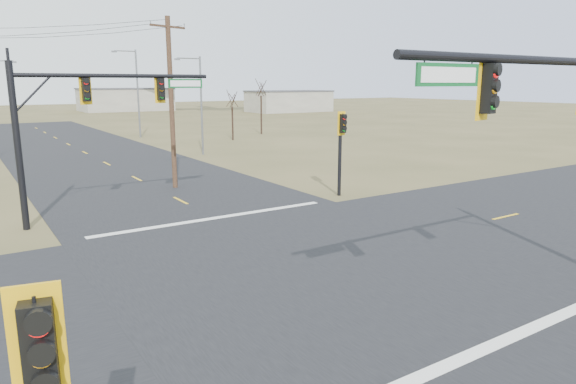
% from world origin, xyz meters
% --- Properties ---
extents(ground, '(320.00, 320.00, 0.00)m').
position_xyz_m(ground, '(0.00, 0.00, 0.00)').
color(ground, brown).
rests_on(ground, ground).
extents(road_ew, '(160.00, 14.00, 0.02)m').
position_xyz_m(road_ew, '(0.00, 0.00, 0.01)').
color(road_ew, black).
rests_on(road_ew, ground).
extents(road_ns, '(14.00, 160.00, 0.02)m').
position_xyz_m(road_ns, '(0.00, 0.00, 0.01)').
color(road_ns, black).
rests_on(road_ns, ground).
extents(stop_bar_near, '(12.00, 0.40, 0.01)m').
position_xyz_m(stop_bar_near, '(0.00, -7.50, 0.03)').
color(stop_bar_near, silver).
rests_on(stop_bar_near, road_ns).
extents(stop_bar_far, '(12.00, 0.40, 0.01)m').
position_xyz_m(stop_bar_far, '(0.00, 7.50, 0.03)').
color(stop_bar_far, silver).
rests_on(stop_bar_far, road_ns).
extents(mast_arm_far, '(9.06, 0.48, 7.34)m').
position_xyz_m(mast_arm_far, '(-4.97, 10.40, 5.29)').
color(mast_arm_far, black).
rests_on(mast_arm_far, ground).
extents(pedestal_signal_ne, '(0.58, 0.52, 4.89)m').
position_xyz_m(pedestal_signal_ne, '(8.28, 8.20, 3.49)').
color(pedestal_signal_ne, black).
rests_on(pedestal_signal_ne, ground).
extents(utility_pole_near, '(2.42, 0.90, 10.26)m').
position_xyz_m(utility_pole_near, '(1.11, 15.70, 5.31)').
color(utility_pole_near, '#4D3221').
rests_on(utility_pole_near, ground).
extents(streetlight_a, '(2.44, 0.33, 8.72)m').
position_xyz_m(streetlight_a, '(8.60, 28.77, 4.89)').
color(streetlight_a, slate).
rests_on(streetlight_a, ground).
extents(streetlight_b, '(2.84, 0.26, 10.24)m').
position_xyz_m(streetlight_b, '(8.52, 47.07, 5.75)').
color(streetlight_b, slate).
rests_on(streetlight_b, ground).
extents(bare_tree_c, '(2.73, 2.73, 6.00)m').
position_xyz_m(bare_tree_c, '(16.74, 38.35, 4.70)').
color(bare_tree_c, black).
rests_on(bare_tree_c, ground).
extents(bare_tree_d, '(3.58, 3.58, 7.31)m').
position_xyz_m(bare_tree_d, '(23.12, 42.77, 5.89)').
color(bare_tree_d, black).
rests_on(bare_tree_d, ground).
extents(warehouse_mid, '(20.00, 12.00, 5.00)m').
position_xyz_m(warehouse_mid, '(25.00, 110.00, 2.50)').
color(warehouse_mid, '#ADA999').
rests_on(warehouse_mid, ground).
extents(warehouse_right, '(18.00, 10.00, 4.50)m').
position_xyz_m(warehouse_right, '(55.00, 85.00, 2.25)').
color(warehouse_right, '#ADA999').
rests_on(warehouse_right, ground).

